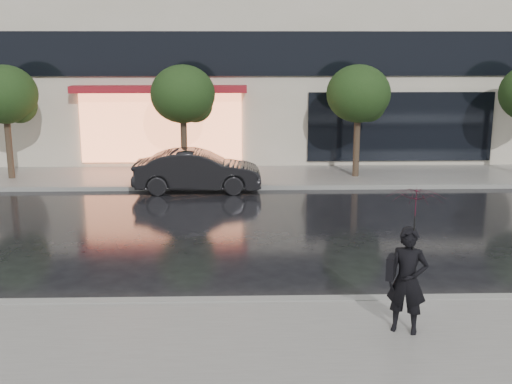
{
  "coord_description": "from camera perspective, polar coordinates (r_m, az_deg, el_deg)",
  "views": [
    {
      "loc": [
        -1.11,
        -12.01,
        4.74
      ],
      "look_at": [
        -0.72,
        2.18,
        1.4
      ],
      "focal_mm": 45.0,
      "sensor_mm": 36.0,
      "label": 1
    }
  ],
  "objects": [
    {
      "name": "curb_near",
      "position": [
        12.01,
        3.92,
        -9.68
      ],
      "size": [
        60.0,
        0.25,
        0.14
      ],
      "primitive_type": "cube",
      "color": "gray",
      "rests_on": "ground"
    },
    {
      "name": "sidewalk_near",
      "position": [
        9.99,
        5.17,
        -14.75
      ],
      "size": [
        60.0,
        4.5,
        0.12
      ],
      "primitive_type": "cube",
      "color": "slate",
      "rests_on": "ground"
    },
    {
      "name": "tree_mid_west",
      "position": [
        22.19,
        -6.36,
        8.46
      ],
      "size": [
        2.2,
        2.2,
        3.99
      ],
      "color": "#33261C",
      "rests_on": "ground"
    },
    {
      "name": "parked_car",
      "position": [
        20.75,
        -5.23,
        1.88
      ],
      "size": [
        4.08,
        1.43,
        1.34
      ],
      "primitive_type": "imported",
      "rotation": [
        0.0,
        0.0,
        1.57
      ],
      "color": "black",
      "rests_on": "ground"
    },
    {
      "name": "tree_mid_east",
      "position": [
        22.5,
        9.22,
        8.44
      ],
      "size": [
        2.2,
        2.2,
        3.99
      ],
      "color": "#33261C",
      "rests_on": "ground"
    },
    {
      "name": "curb_far",
      "position": [
        21.06,
        1.49,
        0.43
      ],
      "size": [
        60.0,
        0.25,
        0.14
      ],
      "primitive_type": "cube",
      "color": "gray",
      "rests_on": "ground"
    },
    {
      "name": "tree_far_west",
      "position": [
        23.46,
        -21.27,
        7.91
      ],
      "size": [
        2.2,
        2.2,
        3.99
      ],
      "color": "#33261C",
      "rests_on": "ground"
    },
    {
      "name": "ground",
      "position": [
        12.96,
        3.5,
        -8.25
      ],
      "size": [
        120.0,
        120.0,
        0.0
      ],
      "primitive_type": "plane",
      "color": "black",
      "rests_on": "ground"
    },
    {
      "name": "sidewalk_far",
      "position": [
        22.77,
        1.26,
        1.38
      ],
      "size": [
        60.0,
        3.5,
        0.12
      ],
      "primitive_type": "cube",
      "color": "slate",
      "rests_on": "ground"
    },
    {
      "name": "pedestrian_with_umbrella",
      "position": [
        10.46,
        13.67,
        -4.29
      ],
      "size": [
        1.2,
        1.21,
        2.41
      ],
      "rotation": [
        0.0,
        0.0,
        -0.4
      ],
      "color": "black",
      "rests_on": "sidewalk_near"
    }
  ]
}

